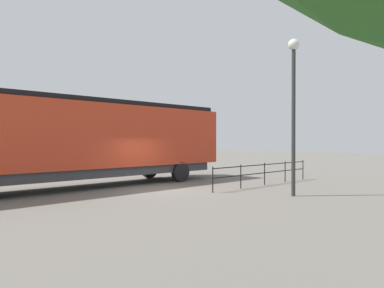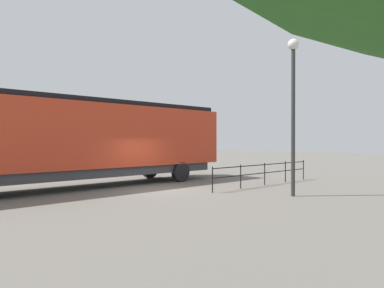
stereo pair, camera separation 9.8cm
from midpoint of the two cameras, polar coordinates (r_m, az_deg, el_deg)
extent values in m
plane|color=#666059|center=(16.60, -5.47, -7.38)|extent=(120.00, 120.00, 0.00)
cube|color=red|center=(18.14, -16.89, 1.25)|extent=(3.16, 15.56, 3.04)
cube|color=black|center=(22.03, -1.12, -0.06)|extent=(3.03, 2.12, 2.13)
cube|color=black|center=(18.24, -16.90, 6.42)|extent=(2.84, 14.94, 0.24)
cube|color=#38383D|center=(18.20, -16.88, -4.25)|extent=(2.84, 14.31, 0.45)
cylinder|color=black|center=(22.07, -6.99, -4.00)|extent=(0.30, 1.10, 1.10)
cylinder|color=black|center=(19.87, -2.01, -4.49)|extent=(0.30, 1.10, 1.10)
cylinder|color=#2D2D2D|center=(15.21, 15.78, 3.39)|extent=(0.16, 0.16, 6.10)
sphere|color=silver|center=(15.70, 15.80, 15.08)|extent=(0.46, 0.46, 0.46)
cube|color=black|center=(18.71, 11.41, -3.25)|extent=(0.04, 7.87, 0.04)
cube|color=black|center=(18.74, 11.41, -4.55)|extent=(0.04, 7.87, 0.04)
cylinder|color=black|center=(15.68, 3.17, -5.73)|extent=(0.05, 0.05, 1.15)
cylinder|color=black|center=(17.17, 7.66, -5.20)|extent=(0.05, 0.05, 1.15)
cylinder|color=black|center=(18.74, 11.41, -4.72)|extent=(0.05, 0.05, 1.15)
cylinder|color=black|center=(20.39, 14.57, -4.31)|extent=(0.05, 0.05, 1.15)
cylinder|color=black|center=(22.08, 17.24, -3.95)|extent=(0.05, 0.05, 1.15)
camera|label=1|loc=(0.05, -90.15, 0.00)|focal=33.27mm
camera|label=2|loc=(0.05, 89.85, 0.00)|focal=33.27mm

